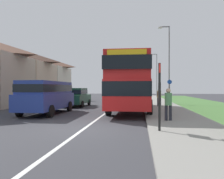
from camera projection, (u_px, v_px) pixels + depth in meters
ground_plane at (84, 129)px, 9.27m from camera, size 120.00×120.00×0.00m
lane_marking_centre at (110, 110)px, 17.21m from camera, size 0.14×60.00×0.01m
pavement_near_side at (169, 113)px, 14.70m from camera, size 3.20×68.00×0.12m
double_decker_bus at (131, 82)px, 16.53m from camera, size 2.80×10.58×3.70m
parked_van_blue at (47, 94)px, 14.69m from camera, size 2.11×5.53×2.11m
parked_car_dark_green at (76, 96)px, 20.61m from camera, size 1.92×4.35×1.69m
pedestrian_at_stop at (168, 103)px, 10.87m from camera, size 0.34×0.34×1.67m
pedestrian_walking_away at (159, 96)px, 19.58m from camera, size 0.34×0.34×1.67m
bus_stop_sign at (159, 92)px, 8.23m from camera, size 0.09×0.52×2.60m
cycle_route_sign at (170, 91)px, 22.25m from camera, size 0.44×0.08×2.52m
street_lamp_mid at (168, 60)px, 22.83m from camera, size 1.14×0.20×7.97m
street_lamp_far at (156, 73)px, 41.34m from camera, size 1.14×0.20×7.97m
house_terrace_far_side at (1, 74)px, 23.66m from camera, size 7.81×23.97×6.44m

